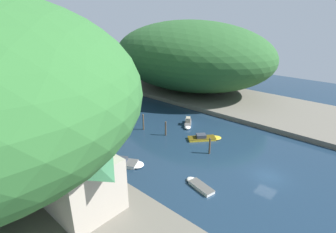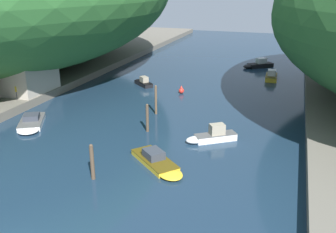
{
  "view_description": "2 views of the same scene",
  "coord_description": "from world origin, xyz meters",
  "px_view_note": "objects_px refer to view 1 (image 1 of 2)",
  "views": [
    {
      "loc": [
        -31.57,
        -10.06,
        20.5
      ],
      "look_at": [
        1.44,
        19.57,
        3.24
      ],
      "focal_mm": 28.0,
      "sensor_mm": 36.0,
      "label": 1
    },
    {
      "loc": [
        12.79,
        -11.4,
        13.53
      ],
      "look_at": [
        2.31,
        19.31,
        1.68
      ],
      "focal_mm": 40.0,
      "sensor_mm": 36.0,
      "label": 2
    }
  ],
  "objects_px": {
    "boat_small_dinghy": "(122,96)",
    "person_by_boathouse": "(88,166)",
    "boat_white_cruiser": "(199,185)",
    "person_on_quay": "(75,156)",
    "boathouse_shed": "(57,141)",
    "boat_mid_channel": "(86,123)",
    "boat_navy_launch": "(98,93)",
    "boat_moored_right": "(205,138)",
    "waterfront_building": "(77,173)",
    "boat_cabin_cruiser": "(126,163)",
    "boat_near_quay": "(188,124)",
    "channel_buoy_near": "(117,117)"
  },
  "relations": [
    {
      "from": "boat_near_quay",
      "to": "channel_buoy_near",
      "type": "height_order",
      "value": "boat_near_quay"
    },
    {
      "from": "waterfront_building",
      "to": "boat_moored_right",
      "type": "distance_m",
      "value": 24.56
    },
    {
      "from": "boat_navy_launch",
      "to": "boat_cabin_cruiser",
      "type": "distance_m",
      "value": 38.62
    },
    {
      "from": "waterfront_building",
      "to": "boat_moored_right",
      "type": "relative_size",
      "value": 1.71
    },
    {
      "from": "boat_near_quay",
      "to": "person_on_quay",
      "type": "xyz_separation_m",
      "value": [
        -22.77,
        2.44,
        1.45
      ]
    },
    {
      "from": "boat_cabin_cruiser",
      "to": "person_by_boathouse",
      "type": "xyz_separation_m",
      "value": [
        -5.52,
        1.04,
        1.59
      ]
    },
    {
      "from": "waterfront_building",
      "to": "boat_near_quay",
      "type": "bearing_deg",
      "value": 12.36
    },
    {
      "from": "person_on_quay",
      "to": "boat_near_quay",
      "type": "bearing_deg",
      "value": -88.71
    },
    {
      "from": "boat_white_cruiser",
      "to": "person_on_quay",
      "type": "bearing_deg",
      "value": 130.22
    },
    {
      "from": "boat_navy_launch",
      "to": "boat_white_cruiser",
      "type": "distance_m",
      "value": 47.54
    },
    {
      "from": "boat_mid_channel",
      "to": "person_on_quay",
      "type": "bearing_deg",
      "value": -176.08
    },
    {
      "from": "waterfront_building",
      "to": "boat_small_dinghy",
      "type": "height_order",
      "value": "waterfront_building"
    },
    {
      "from": "boat_white_cruiser",
      "to": "boat_navy_launch",
      "type": "bearing_deg",
      "value": 83.93
    },
    {
      "from": "boat_navy_launch",
      "to": "boat_mid_channel",
      "type": "relative_size",
      "value": 1.34
    },
    {
      "from": "boathouse_shed",
      "to": "boat_navy_launch",
      "type": "relative_size",
      "value": 1.32
    },
    {
      "from": "boat_small_dinghy",
      "to": "person_by_boathouse",
      "type": "xyz_separation_m",
      "value": [
        -26.43,
        -25.95,
        1.46
      ]
    },
    {
      "from": "boathouse_shed",
      "to": "person_by_boathouse",
      "type": "distance_m",
      "value": 6.8
    },
    {
      "from": "boat_navy_launch",
      "to": "boat_cabin_cruiser",
      "type": "xyz_separation_m",
      "value": [
        -18.18,
        -34.08,
        -0.14
      ]
    },
    {
      "from": "boat_moored_right",
      "to": "boat_mid_channel",
      "type": "distance_m",
      "value": 23.88
    },
    {
      "from": "boat_navy_launch",
      "to": "boat_small_dinghy",
      "type": "height_order",
      "value": "boat_navy_launch"
    },
    {
      "from": "person_on_quay",
      "to": "person_by_boathouse",
      "type": "height_order",
      "value": "same"
    },
    {
      "from": "boathouse_shed",
      "to": "boat_moored_right",
      "type": "height_order",
      "value": "boathouse_shed"
    },
    {
      "from": "waterfront_building",
      "to": "boat_navy_launch",
      "type": "height_order",
      "value": "waterfront_building"
    },
    {
      "from": "boat_moored_right",
      "to": "person_on_quay",
      "type": "height_order",
      "value": "person_on_quay"
    },
    {
      "from": "boathouse_shed",
      "to": "boat_small_dinghy",
      "type": "height_order",
      "value": "boathouse_shed"
    },
    {
      "from": "waterfront_building",
      "to": "boat_small_dinghy",
      "type": "relative_size",
      "value": 2.05
    },
    {
      "from": "boat_navy_launch",
      "to": "person_on_quay",
      "type": "distance_m",
      "value": 37.65
    },
    {
      "from": "waterfront_building",
      "to": "boat_navy_launch",
      "type": "bearing_deg",
      "value": 53.83
    },
    {
      "from": "boathouse_shed",
      "to": "boat_near_quay",
      "type": "height_order",
      "value": "boathouse_shed"
    },
    {
      "from": "boat_navy_launch",
      "to": "boat_white_cruiser",
      "type": "xyz_separation_m",
      "value": [
        -15.33,
        -45.0,
        -0.25
      ]
    },
    {
      "from": "boat_white_cruiser",
      "to": "person_on_quay",
      "type": "height_order",
      "value": "person_on_quay"
    },
    {
      "from": "boat_near_quay",
      "to": "boat_mid_channel",
      "type": "height_order",
      "value": "boat_near_quay"
    },
    {
      "from": "boat_cabin_cruiser",
      "to": "person_on_quay",
      "type": "height_order",
      "value": "person_on_quay"
    },
    {
      "from": "boat_mid_channel",
      "to": "person_by_boathouse",
      "type": "height_order",
      "value": "person_by_boathouse"
    },
    {
      "from": "boat_moored_right",
      "to": "boat_mid_channel",
      "type": "xyz_separation_m",
      "value": [
        -10.22,
        21.59,
        0.08
      ]
    },
    {
      "from": "boathouse_shed",
      "to": "boat_navy_launch",
      "type": "height_order",
      "value": "boathouse_shed"
    },
    {
      "from": "person_by_boathouse",
      "to": "boat_white_cruiser",
      "type": "bearing_deg",
      "value": -126.56
    },
    {
      "from": "boathouse_shed",
      "to": "boat_cabin_cruiser",
      "type": "relative_size",
      "value": 1.17
    },
    {
      "from": "waterfront_building",
      "to": "boathouse_shed",
      "type": "xyz_separation_m",
      "value": [
        3.24,
        11.31,
        -1.28
      ]
    },
    {
      "from": "waterfront_building",
      "to": "boat_near_quay",
      "type": "distance_m",
      "value": 27.97
    },
    {
      "from": "boat_moored_right",
      "to": "boat_white_cruiser",
      "type": "relative_size",
      "value": 1.23
    },
    {
      "from": "boathouse_shed",
      "to": "person_on_quay",
      "type": "xyz_separation_m",
      "value": [
        0.96,
        -2.96,
        -1.68
      ]
    },
    {
      "from": "waterfront_building",
      "to": "boat_small_dinghy",
      "type": "bearing_deg",
      "value": 45.32
    },
    {
      "from": "boathouse_shed",
      "to": "boat_moored_right",
      "type": "distance_m",
      "value": 24.01
    },
    {
      "from": "waterfront_building",
      "to": "boathouse_shed",
      "type": "relative_size",
      "value": 1.44
    },
    {
      "from": "boat_navy_launch",
      "to": "boat_mid_channel",
      "type": "xyz_separation_m",
      "value": [
        -13.71,
        -16.26,
        -0.07
      ]
    },
    {
      "from": "boat_navy_launch",
      "to": "boat_mid_channel",
      "type": "distance_m",
      "value": 21.27
    },
    {
      "from": "boathouse_shed",
      "to": "boat_moored_right",
      "type": "relative_size",
      "value": 1.18
    },
    {
      "from": "waterfront_building",
      "to": "boat_white_cruiser",
      "type": "xyz_separation_m",
      "value": [
        12.3,
        -7.21,
        -4.66
      ]
    },
    {
      "from": "boathouse_shed",
      "to": "boat_mid_channel",
      "type": "xyz_separation_m",
      "value": [
        10.67,
        10.22,
        -3.21
      ]
    }
  ]
}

